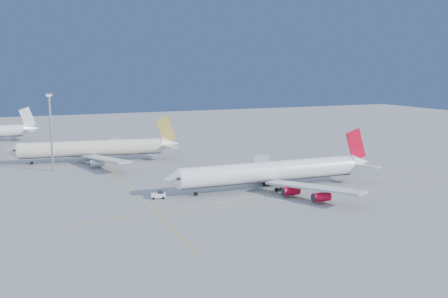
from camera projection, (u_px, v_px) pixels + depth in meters
ground at (282, 186)px, 141.50m from camera, size 500.00×500.00×0.00m
taxiway_lines at (226, 186)px, 141.57m from camera, size 118.86×140.00×0.02m
airliner_virgin at (274, 172)px, 138.15m from camera, size 63.41×57.03×15.66m
airliner_etihad at (96, 148)px, 177.68m from camera, size 60.55×55.42×15.83m
pushback_tug at (159, 195)px, 127.76m from camera, size 3.93×2.88×2.03m
light_mast at (51, 126)px, 159.59m from camera, size 2.17×2.17×25.06m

